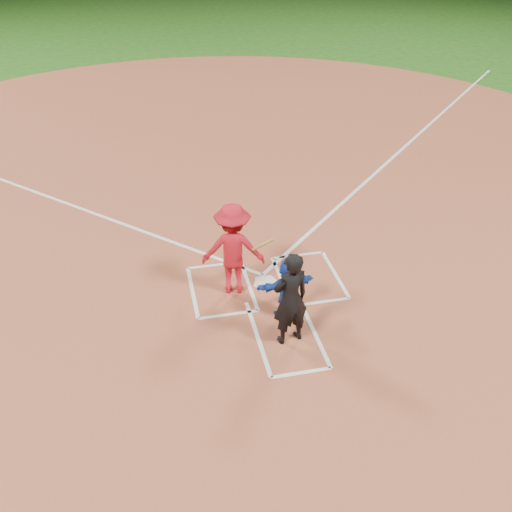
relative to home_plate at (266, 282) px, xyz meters
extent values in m
plane|color=#205515|center=(0.00, 0.00, -0.02)|extent=(120.00, 120.00, 0.00)
cylinder|color=#9A4C32|center=(0.00, 6.00, -0.01)|extent=(28.00, 28.00, 0.01)
cylinder|color=silver|center=(0.00, 0.00, 0.00)|extent=(0.60, 0.60, 0.02)
imported|color=#163DB9|center=(0.17, -1.13, 0.63)|extent=(1.23, 0.52, 1.28)
imported|color=black|center=(0.02, -1.89, 0.95)|extent=(0.79, 0.61, 1.92)
cube|color=white|center=(-0.98, 0.92, -0.01)|extent=(1.22, 0.08, 0.01)
cube|color=white|center=(-0.98, -0.92, -0.01)|extent=(1.22, 0.08, 0.01)
cube|color=white|center=(-0.37, 0.00, -0.01)|extent=(0.08, 1.83, 0.01)
cube|color=white|center=(-1.59, 0.00, -0.01)|extent=(0.08, 1.83, 0.01)
cube|color=white|center=(0.98, 0.92, -0.01)|extent=(1.22, 0.08, 0.01)
cube|color=white|center=(0.98, -0.92, -0.01)|extent=(1.22, 0.08, 0.01)
cube|color=white|center=(0.37, 0.00, -0.01)|extent=(0.08, 1.83, 0.01)
cube|color=white|center=(1.59, 0.00, -0.01)|extent=(0.08, 1.83, 0.01)
cube|color=white|center=(-0.55, -1.70, -0.01)|extent=(0.08, 2.20, 0.01)
cube|color=white|center=(0.55, -1.70, -0.01)|extent=(0.08, 2.20, 0.01)
cube|color=white|center=(0.00, -2.80, -0.01)|extent=(1.10, 0.08, 0.01)
cube|color=white|center=(7.07, 7.37, -0.01)|extent=(14.21, 14.21, 0.01)
imported|color=red|center=(-0.71, -0.08, 1.00)|extent=(1.42, 0.99, 2.01)
cylinder|color=#A97E3E|center=(-0.11, -0.23, 1.13)|extent=(0.60, 0.67, 0.28)
camera|label=1|loc=(-2.34, -9.80, 7.21)|focal=40.00mm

